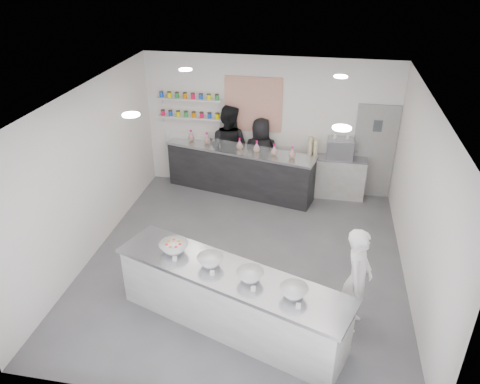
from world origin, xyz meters
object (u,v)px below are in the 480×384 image
(back_bar, at_px, (240,171))
(prep_counter, at_px, (230,300))
(espresso_machine, at_px, (340,149))
(staff_right, at_px, (261,155))
(woman_prep, at_px, (357,280))
(espresso_ledge, at_px, (336,177))
(staff_left, at_px, (228,147))

(back_bar, bearing_deg, prep_counter, -68.05)
(espresso_machine, bearing_deg, staff_right, 177.66)
(espresso_machine, distance_m, staff_right, 1.74)
(back_bar, distance_m, woman_prep, 4.53)
(back_bar, height_order, espresso_ledge, back_bar)
(prep_counter, relative_size, espresso_ledge, 2.81)
(woman_prep, distance_m, staff_left, 4.90)
(prep_counter, height_order, staff_right, staff_right)
(staff_left, bearing_deg, woman_prep, 135.60)
(espresso_ledge, bearing_deg, prep_counter, -108.80)
(prep_counter, relative_size, espresso_machine, 6.35)
(back_bar, height_order, espresso_machine, espresso_machine)
(prep_counter, distance_m, staff_right, 4.46)
(back_bar, distance_m, staff_left, 0.60)
(prep_counter, xyz_separation_m, staff_right, (-0.21, 4.44, 0.36))
(espresso_ledge, height_order, woman_prep, woman_prep)
(staff_right, bearing_deg, woman_prep, 111.07)
(woman_prep, bearing_deg, back_bar, 46.85)
(prep_counter, distance_m, espresso_ledge, 4.61)
(back_bar, height_order, staff_left, staff_left)
(espresso_ledge, xyz_separation_m, staff_right, (-1.69, 0.07, 0.38))
(espresso_machine, bearing_deg, woman_prep, -86.40)
(prep_counter, distance_m, back_bar, 4.23)
(espresso_ledge, bearing_deg, staff_left, 178.35)
(prep_counter, bearing_deg, back_bar, 118.90)
(woman_prep, height_order, staff_right, staff_right)
(prep_counter, height_order, staff_left, staff_left)
(woman_prep, relative_size, staff_left, 0.84)
(staff_left, xyz_separation_m, staff_right, (0.74, 0.00, -0.13))
(prep_counter, distance_m, woman_prep, 1.83)
(espresso_machine, height_order, woman_prep, woman_prep)
(woman_prep, relative_size, staff_right, 0.97)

